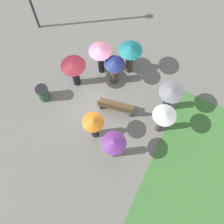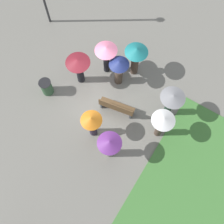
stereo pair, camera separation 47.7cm
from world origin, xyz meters
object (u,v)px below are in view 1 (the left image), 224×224
(trash_bin, at_px, (43,93))
(crowd_person_grey, at_px, (170,96))
(crowd_person_maroon, at_px, (74,69))
(crowd_person_purple, at_px, (114,145))
(crowd_person_pink, at_px, (100,54))
(crowd_person_white, at_px, (163,118))
(crowd_person_orange, at_px, (94,124))
(crowd_person_navy, at_px, (115,68))
(park_bench, at_px, (116,107))
(crowd_person_teal, at_px, (130,54))

(trash_bin, relative_size, crowd_person_grey, 0.48)
(trash_bin, bearing_deg, crowd_person_maroon, -125.79)
(crowd_person_purple, relative_size, crowd_person_pink, 0.98)
(crowd_person_maroon, bearing_deg, crowd_person_white, 67.42)
(crowd_person_purple, relative_size, crowd_person_grey, 1.01)
(trash_bin, height_order, crowd_person_orange, crowd_person_orange)
(crowd_person_navy, relative_size, crowd_person_purple, 0.94)
(crowd_person_orange, bearing_deg, trash_bin, -78.85)
(trash_bin, height_order, crowd_person_grey, crowd_person_grey)
(park_bench, relative_size, crowd_person_white, 0.89)
(crowd_person_pink, bearing_deg, trash_bin, 134.85)
(crowd_person_maroon, bearing_deg, park_bench, 60.81)
(park_bench, distance_m, crowd_person_grey, 2.48)
(crowd_person_purple, bearing_deg, crowd_person_white, -143.53)
(crowd_person_maroon, xyz_separation_m, crowd_person_teal, (-1.94, -1.79, 0.03))
(trash_bin, xyz_separation_m, crowd_person_purple, (-4.16, 1.00, 0.88))
(crowd_person_orange, xyz_separation_m, crowd_person_pink, (1.27, -3.09, 0.18))
(park_bench, height_order, crowd_person_pink, crowd_person_pink)
(crowd_person_navy, distance_m, crowd_person_purple, 3.67)
(crowd_person_orange, bearing_deg, crowd_person_pink, -135.85)
(crowd_person_teal, height_order, crowd_person_orange, crowd_person_teal)
(crowd_person_pink, bearing_deg, crowd_person_purple, -156.09)
(trash_bin, bearing_deg, crowd_person_purple, 166.43)
(trash_bin, distance_m, crowd_person_maroon, 1.92)
(crowd_person_maroon, distance_m, crowd_person_white, 4.52)
(crowd_person_navy, relative_size, crowd_person_orange, 0.96)
(crowd_person_maroon, bearing_deg, crowd_person_navy, 103.14)
(park_bench, bearing_deg, crowd_person_teal, -90.53)
(crowd_person_teal, bearing_deg, crowd_person_navy, 77.52)
(park_bench, bearing_deg, crowd_person_navy, -72.18)
(trash_bin, distance_m, crowd_person_navy, 3.52)
(crowd_person_navy, bearing_deg, crowd_person_orange, -35.29)
(crowd_person_navy, relative_size, crowd_person_pink, 0.92)
(park_bench, height_order, crowd_person_purple, crowd_person_purple)
(crowd_person_navy, distance_m, crowd_person_pink, 0.91)
(crowd_person_purple, relative_size, crowd_person_maroon, 1.04)
(trash_bin, relative_size, crowd_person_white, 0.47)
(crowd_person_maroon, xyz_separation_m, crowd_person_orange, (-2.02, 1.94, -0.07))
(crowd_person_navy, bearing_deg, crowd_person_white, 21.12)
(crowd_person_grey, bearing_deg, trash_bin, -149.76)
(crowd_person_maroon, distance_m, crowd_person_teal, 2.65)
(park_bench, height_order, crowd_person_maroon, crowd_person_maroon)
(crowd_person_maroon, relative_size, crowd_person_orange, 0.99)
(park_bench, relative_size, crowd_person_maroon, 0.94)
(trash_bin, distance_m, crowd_person_grey, 5.79)
(crowd_person_navy, bearing_deg, trash_bin, -92.24)
(crowd_person_teal, relative_size, crowd_person_grey, 1.04)
(crowd_person_white, xyz_separation_m, crowd_person_orange, (2.47, 1.51, -0.13))
(crowd_person_purple, distance_m, crowd_person_white, 2.36)
(crowd_person_purple, relative_size, crowd_person_teal, 0.97)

